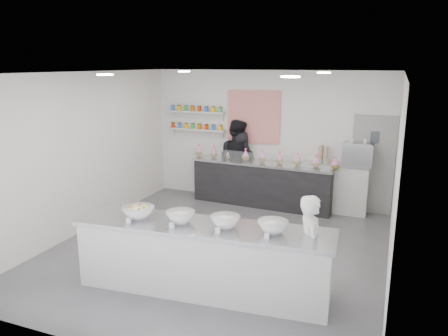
# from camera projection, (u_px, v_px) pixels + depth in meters

# --- Properties ---
(floor) EXTENTS (6.00, 6.00, 0.00)m
(floor) POSITION_uv_depth(u_px,v_px,m) (218.00, 249.00, 7.57)
(floor) COLOR #515156
(floor) RESTS_ON ground
(ceiling) EXTENTS (6.00, 6.00, 0.00)m
(ceiling) POSITION_uv_depth(u_px,v_px,m) (218.00, 73.00, 6.87)
(ceiling) COLOR white
(ceiling) RESTS_ON floor
(back_wall) EXTENTS (5.50, 0.00, 5.50)m
(back_wall) POSITION_uv_depth(u_px,v_px,m) (268.00, 137.00, 9.93)
(back_wall) COLOR white
(back_wall) RESTS_ON floor
(left_wall) EXTENTS (0.00, 6.00, 6.00)m
(left_wall) POSITION_uv_depth(u_px,v_px,m) (83.00, 153.00, 8.21)
(left_wall) COLOR white
(left_wall) RESTS_ON floor
(right_wall) EXTENTS (0.00, 6.00, 6.00)m
(right_wall) POSITION_uv_depth(u_px,v_px,m) (396.00, 181.00, 6.24)
(right_wall) COLOR white
(right_wall) RESTS_ON floor
(back_door) EXTENTS (0.88, 0.04, 2.10)m
(back_door) POSITION_uv_depth(u_px,v_px,m) (373.00, 165.00, 9.19)
(back_door) COLOR gray
(back_door) RESTS_ON floor
(pattern_panel) EXTENTS (1.25, 0.03, 1.20)m
(pattern_panel) POSITION_uv_depth(u_px,v_px,m) (254.00, 117.00, 9.93)
(pattern_panel) COLOR red
(pattern_panel) RESTS_ON back_wall
(jar_shelf_lower) EXTENTS (1.45, 0.22, 0.04)m
(jar_shelf_lower) POSITION_uv_depth(u_px,v_px,m) (197.00, 129.00, 10.45)
(jar_shelf_lower) COLOR silver
(jar_shelf_lower) RESTS_ON back_wall
(jar_shelf_upper) EXTENTS (1.45, 0.22, 0.04)m
(jar_shelf_upper) POSITION_uv_depth(u_px,v_px,m) (196.00, 112.00, 10.35)
(jar_shelf_upper) COLOR silver
(jar_shelf_upper) RESTS_ON back_wall
(preserve_jars) EXTENTS (1.45, 0.10, 0.56)m
(preserve_jars) POSITION_uv_depth(u_px,v_px,m) (196.00, 118.00, 10.36)
(preserve_jars) COLOR #E03200
(preserve_jars) RESTS_ON jar_shelf_lower
(downlight_0) EXTENTS (0.24, 0.24, 0.02)m
(downlight_0) POSITION_uv_depth(u_px,v_px,m) (105.00, 75.00, 6.47)
(downlight_0) COLOR white
(downlight_0) RESTS_ON ceiling
(downlight_1) EXTENTS (0.24, 0.24, 0.02)m
(downlight_1) POSITION_uv_depth(u_px,v_px,m) (290.00, 77.00, 5.47)
(downlight_1) COLOR white
(downlight_1) RESTS_ON ceiling
(downlight_2) EXTENTS (0.24, 0.24, 0.02)m
(downlight_2) POSITION_uv_depth(u_px,v_px,m) (184.00, 72.00, 8.82)
(downlight_2) COLOR white
(downlight_2) RESTS_ON ceiling
(downlight_3) EXTENTS (0.24, 0.24, 0.02)m
(downlight_3) POSITION_uv_depth(u_px,v_px,m) (324.00, 73.00, 7.82)
(downlight_3) COLOR white
(downlight_3) RESTS_ON ceiling
(prep_counter) EXTENTS (3.67, 1.12, 0.98)m
(prep_counter) POSITION_uv_depth(u_px,v_px,m) (203.00, 258.00, 6.10)
(prep_counter) COLOR silver
(prep_counter) RESTS_ON floor
(back_bar) EXTENTS (3.23, 0.78, 0.99)m
(back_bar) POSITION_uv_depth(u_px,v_px,m) (262.00, 184.00, 9.81)
(back_bar) COLOR black
(back_bar) RESTS_ON floor
(sneeze_guard) EXTENTS (3.15, 0.20, 0.27)m
(sneeze_guard) POSITION_uv_depth(u_px,v_px,m) (258.00, 159.00, 9.42)
(sneeze_guard) COLOR white
(sneeze_guard) RESTS_ON back_bar
(espresso_ledge) EXTENTS (1.43, 0.46, 1.06)m
(espresso_ledge) POSITION_uv_depth(u_px,v_px,m) (334.00, 188.00, 9.41)
(espresso_ledge) COLOR silver
(espresso_ledge) RESTS_ON floor
(espresso_machine) EXTENTS (0.61, 0.42, 0.47)m
(espresso_machine) POSITION_uv_depth(u_px,v_px,m) (358.00, 155.00, 9.07)
(espresso_machine) COLOR #93969E
(espresso_machine) RESTS_ON espresso_ledge
(cup_stacks) EXTENTS (0.24, 0.24, 0.37)m
(cup_stacks) POSITION_uv_depth(u_px,v_px,m) (324.00, 154.00, 9.33)
(cup_stacks) COLOR tan
(cup_stacks) RESTS_ON espresso_ledge
(prep_bowls) EXTENTS (2.39, 0.70, 0.16)m
(prep_bowls) POSITION_uv_depth(u_px,v_px,m) (202.00, 219.00, 5.96)
(prep_bowls) COLOR white
(prep_bowls) RESTS_ON prep_counter
(label_cards) EXTENTS (2.01, 0.04, 0.07)m
(label_cards) POSITION_uv_depth(u_px,v_px,m) (182.00, 236.00, 5.52)
(label_cards) COLOR white
(label_cards) RESTS_ON prep_counter
(cookie_bags) EXTENTS (3.37, 0.37, 0.29)m
(cookie_bags) POSITION_uv_depth(u_px,v_px,m) (262.00, 156.00, 9.66)
(cookie_bags) COLOR #FF73D4
(cookie_bags) RESTS_ON back_bar
(woman_prep) EXTENTS (0.53, 0.64, 1.49)m
(woman_prep) POSITION_uv_depth(u_px,v_px,m) (311.00, 249.00, 5.77)
(woman_prep) COLOR white
(woman_prep) RESTS_ON floor
(staff_left) EXTENTS (1.08, 0.94, 1.89)m
(staff_left) POSITION_uv_depth(u_px,v_px,m) (237.00, 160.00, 10.18)
(staff_left) COLOR black
(staff_left) RESTS_ON floor
(staff_right) EXTENTS (0.90, 0.69, 1.63)m
(staff_right) POSITION_uv_depth(u_px,v_px,m) (240.00, 166.00, 10.18)
(staff_right) COLOR black
(staff_right) RESTS_ON floor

